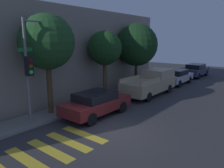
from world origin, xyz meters
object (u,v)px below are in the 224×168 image
sedan_far_end (196,70)px  traffic_light_pole (37,56)px  tree_near_corner (47,42)px  tree_far_end (136,45)px  sedan_near_corner (96,103)px  pickup_truck (151,82)px  sedan_middle (177,76)px  tree_midblock (105,49)px

sedan_far_end → traffic_light_pole: bearing=176.3°
traffic_light_pole → tree_near_corner: (1.19, 0.81, 0.65)m
sedan_far_end → tree_far_end: (-9.53, 2.08, 3.00)m
traffic_light_pole → tree_near_corner: size_ratio=0.93×
traffic_light_pole → sedan_near_corner: bearing=-24.7°
pickup_truck → sedan_middle: size_ratio=1.26×
pickup_truck → tree_far_end: 3.67m
pickup_truck → tree_midblock: 4.60m
traffic_light_pole → tree_midblock: 6.02m
traffic_light_pole → pickup_truck: size_ratio=0.98×
pickup_truck → tree_near_corner: 8.73m
tree_midblock → tree_far_end: (4.15, -0.00, 0.17)m
pickup_truck → sedan_middle: bearing=-0.0°
traffic_light_pole → sedan_near_corner: size_ratio=1.25×
sedan_near_corner → tree_midblock: bearing=33.1°
traffic_light_pole → sedan_middle: size_ratio=1.23×
sedan_middle → sedan_far_end: bearing=0.0°
tree_near_corner → tree_midblock: bearing=0.0°
tree_far_end → pickup_truck: bearing=-116.6°
sedan_near_corner → sedan_far_end: (16.88, 0.00, 0.05)m
traffic_light_pole → sedan_near_corner: 4.07m
tree_far_end → sedan_middle: bearing=-27.0°
pickup_truck → sedan_middle: 5.13m
sedan_near_corner → pickup_truck: bearing=0.0°
sedan_middle → pickup_truck: bearing=180.0°
tree_far_end → sedan_near_corner: bearing=-164.2°
tree_near_corner → pickup_truck: bearing=-14.8°
traffic_light_pole → tree_midblock: bearing=7.8°
sedan_far_end → tree_far_end: 10.21m
sedan_far_end → tree_midblock: bearing=171.3°
traffic_light_pole → tree_near_corner: 1.58m
tree_far_end → traffic_light_pole: bearing=-175.4°
traffic_light_pole → tree_far_end: size_ratio=0.94×
pickup_truck → sedan_middle: pickup_truck is taller
tree_midblock → tree_far_end: bearing=-0.0°
tree_midblock → traffic_light_pole: bearing=-172.2°
pickup_truck → sedan_far_end: 10.57m
tree_near_corner → sedan_middle: bearing=-9.1°
sedan_far_end → tree_near_corner: (-18.45, 2.08, 3.31)m
tree_near_corner → traffic_light_pole: bearing=-145.7°
sedan_near_corner → sedan_middle: (11.43, 0.00, 0.02)m
tree_near_corner → tree_midblock: (4.77, 0.00, -0.48)m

